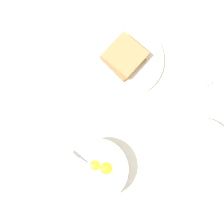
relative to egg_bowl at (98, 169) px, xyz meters
The scene contains 6 objects.
ground_plane 0.20m from the egg_bowl, 43.42° to the right, with size 3.00×3.00×0.00m, color silver.
egg_bowl is the anchor object (origin of this frame).
toast_plate 0.28m from the egg_bowl, 16.44° to the right, with size 0.20×0.20×0.01m.
toast_sandwich 0.28m from the egg_bowl, 15.86° to the right, with size 0.12×0.12×0.03m.
soup_spoon 0.34m from the egg_bowl, 52.59° to the right, with size 0.06×0.15×0.03m.
congee_bowl 0.24m from the egg_bowl, 81.93° to the right, with size 0.14×0.14×0.05m.
Camera 1 is at (-0.13, 0.11, 0.76)m, focal length 50.00 mm.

